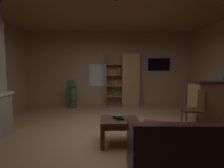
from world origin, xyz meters
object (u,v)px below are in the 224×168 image
at_px(potted_floor_plant, 72,93).
at_px(wall_mounted_tv, 159,64).
at_px(table_book_2, 119,116).
at_px(table_book_0, 121,119).
at_px(table_book_1, 115,116).
at_px(coffee_table, 119,124).
at_px(bookshelf_cabinet, 128,80).
at_px(leather_couch, 192,159).
at_px(kitchen_bar_counter, 220,103).
at_px(dining_chair, 196,107).

relative_size(potted_floor_plant, wall_mounted_tv, 1.21).
bearing_deg(table_book_2, table_book_0, -30.23).
distance_m(table_book_0, table_book_1, 0.15).
relative_size(coffee_table, table_book_2, 5.50).
distance_m(bookshelf_cabinet, table_book_0, 3.32).
bearing_deg(bookshelf_cabinet, leather_couch, -86.88).
bearing_deg(table_book_1, bookshelf_cabinet, 78.40).
xyz_separation_m(kitchen_bar_counter, table_book_1, (-2.72, -0.97, -0.04)).
bearing_deg(table_book_1, table_book_0, -48.37).
distance_m(leather_couch, table_book_2, 1.37).
height_order(leather_couch, wall_mounted_tv, wall_mounted_tv).
bearing_deg(coffee_table, wall_mounted_tv, 62.06).
xyz_separation_m(leather_couch, table_book_1, (-0.87, 1.17, 0.21)).
relative_size(table_book_2, dining_chair, 0.14).
height_order(table_book_0, potted_floor_plant, potted_floor_plant).
relative_size(kitchen_bar_counter, wall_mounted_tv, 1.75).
xyz_separation_m(bookshelf_cabinet, leather_couch, (0.23, -4.29, -0.69)).
distance_m(potted_floor_plant, wall_mounted_tv, 3.47).
height_order(table_book_2, dining_chair, dining_chair).
height_order(kitchen_bar_counter, table_book_1, kitchen_bar_counter).
distance_m(bookshelf_cabinet, table_book_1, 3.22).
xyz_separation_m(table_book_2, wall_mounted_tv, (1.81, 3.42, 1.06)).
relative_size(bookshelf_cabinet, table_book_0, 16.13).
relative_size(table_book_1, potted_floor_plant, 0.10).
height_order(bookshelf_cabinet, wall_mounted_tv, bookshelf_cabinet).
bearing_deg(dining_chair, table_book_0, -158.90).
bearing_deg(kitchen_bar_counter, potted_floor_plant, 155.07).
bearing_deg(wall_mounted_tv, table_book_1, -119.35).
distance_m(table_book_0, potted_floor_plant, 3.36).
relative_size(dining_chair, wall_mounted_tv, 1.09).
bearing_deg(bookshelf_cabinet, coffee_table, -100.11).
xyz_separation_m(leather_couch, dining_chair, (1.01, 1.75, 0.23)).
xyz_separation_m(coffee_table, table_book_0, (0.03, -0.05, 0.11)).
bearing_deg(potted_floor_plant, bookshelf_cabinet, 6.42).
xyz_separation_m(potted_floor_plant, wall_mounted_tv, (3.28, 0.44, 1.05)).
height_order(table_book_0, table_book_2, table_book_2).
xyz_separation_m(leather_couch, potted_floor_plant, (-2.28, 4.06, 0.25)).
height_order(bookshelf_cabinet, kitchen_bar_counter, bookshelf_cabinet).
bearing_deg(kitchen_bar_counter, table_book_0, -157.58).
height_order(table_book_1, dining_chair, dining_chair).
relative_size(table_book_0, potted_floor_plant, 0.12).
bearing_deg(dining_chair, bookshelf_cabinet, 116.04).
distance_m(leather_couch, table_book_0, 1.32).
distance_m(leather_couch, table_book_1, 1.48).
xyz_separation_m(coffee_table, table_book_2, (-0.01, -0.03, 0.16)).
xyz_separation_m(table_book_1, dining_chair, (1.88, 0.58, 0.02)).
bearing_deg(coffee_table, leather_couch, -54.16).
distance_m(leather_couch, potted_floor_plant, 4.66).
bearing_deg(table_book_0, table_book_1, 131.63).
relative_size(table_book_0, table_book_2, 0.98).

